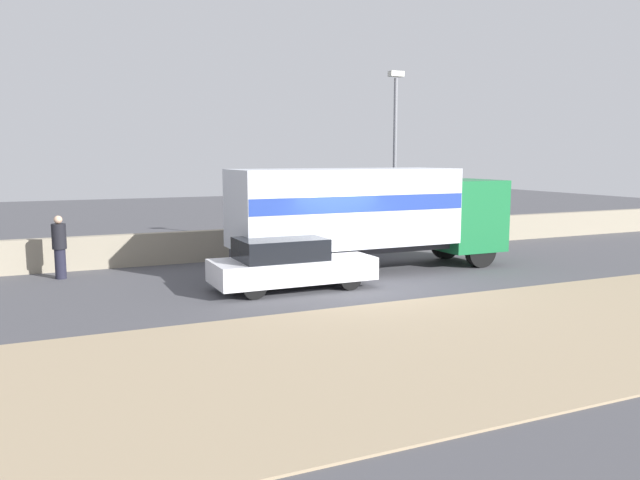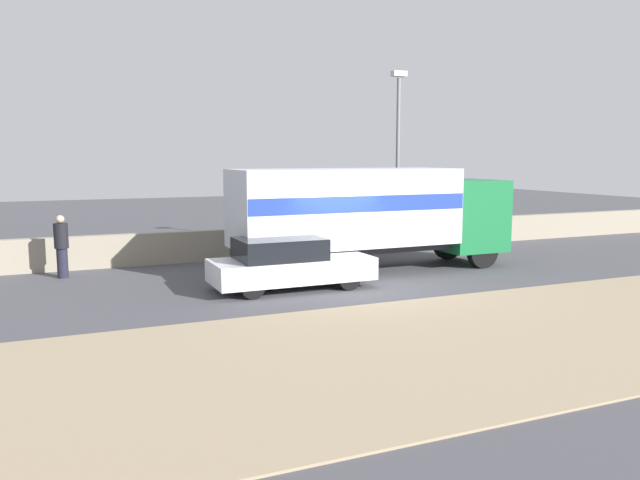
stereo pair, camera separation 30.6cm
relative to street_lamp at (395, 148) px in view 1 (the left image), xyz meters
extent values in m
plane|color=#47474C|center=(-4.72, -5.40, -3.89)|extent=(80.00, 80.00, 0.00)
cube|color=#9E896B|center=(-4.72, -10.92, -3.87)|extent=(60.00, 6.71, 0.04)
cube|color=gray|center=(-4.72, 0.40, -3.37)|extent=(60.00, 0.35, 1.06)
cylinder|color=slate|center=(0.00, 0.00, -0.67)|extent=(0.14, 0.14, 6.45)
cube|color=beige|center=(0.00, 0.00, 2.70)|extent=(0.56, 0.28, 0.20)
cube|color=#196B38|center=(0.57, -3.50, -2.26)|extent=(2.00, 2.26, 2.32)
cube|color=black|center=(1.55, -3.50, -1.80)|extent=(0.06, 1.92, 1.02)
cube|color=#2D2D33|center=(-3.88, -3.50, -3.14)|extent=(6.90, 1.33, 0.25)
cube|color=silver|center=(-3.88, -3.50, -1.86)|extent=(6.90, 2.41, 2.31)
cube|color=navy|center=(-3.88, -3.50, -1.68)|extent=(6.87, 2.43, 0.46)
cylinder|color=black|center=(0.57, -2.55, -3.37)|extent=(1.06, 0.28, 1.06)
cylinder|color=black|center=(0.57, -4.46, -3.37)|extent=(1.06, 0.28, 1.06)
cylinder|color=black|center=(-5.78, -2.55, -3.37)|extent=(1.06, 0.28, 1.06)
cylinder|color=black|center=(-5.78, -4.46, -3.37)|extent=(1.06, 0.28, 1.06)
cylinder|color=black|center=(-4.40, -2.55, -3.37)|extent=(1.06, 0.28, 1.06)
cylinder|color=black|center=(-4.40, -4.46, -3.37)|extent=(1.06, 0.28, 1.06)
cube|color=silver|center=(-6.20, -5.01, -3.36)|extent=(4.35, 1.77, 0.60)
cube|color=black|center=(-6.55, -5.01, -2.77)|extent=(2.26, 1.62, 0.57)
cylinder|color=black|center=(-4.85, -4.25, -3.58)|extent=(0.62, 0.20, 0.62)
cylinder|color=black|center=(-4.85, -5.77, -3.58)|extent=(0.62, 0.20, 0.62)
cylinder|color=black|center=(-7.54, -4.25, -3.58)|extent=(0.62, 0.20, 0.62)
cylinder|color=black|center=(-7.54, -5.77, -3.58)|extent=(0.62, 0.20, 0.62)
cylinder|color=#1E1E2D|center=(-11.86, -0.87, -3.45)|extent=(0.31, 0.31, 0.88)
cylinder|color=black|center=(-11.86, -0.87, -2.64)|extent=(0.40, 0.40, 0.74)
sphere|color=tan|center=(-11.86, -0.87, -2.15)|extent=(0.24, 0.24, 0.24)
camera|label=1|loc=(-12.39, -20.40, -0.33)|focal=35.00mm
camera|label=2|loc=(-12.11, -20.53, -0.33)|focal=35.00mm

